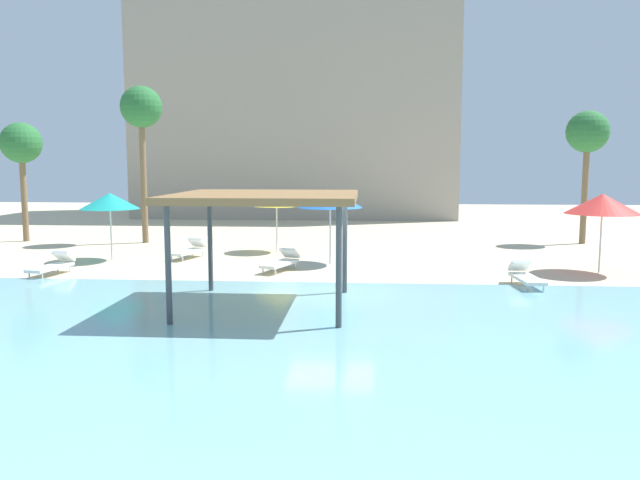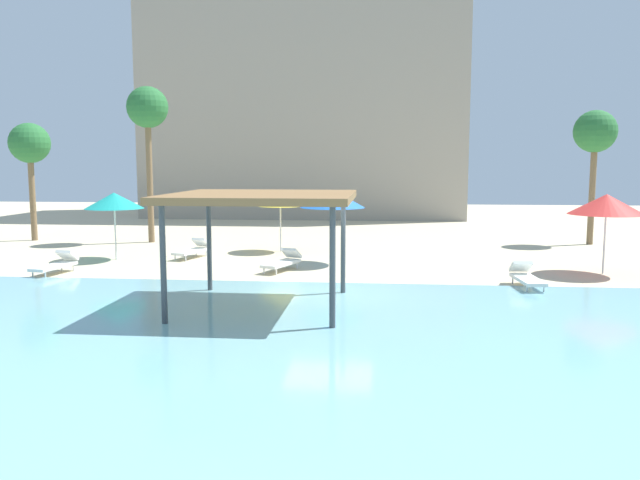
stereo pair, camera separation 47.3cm
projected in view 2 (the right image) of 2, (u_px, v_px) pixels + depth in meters
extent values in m
plane|color=beige|center=(329.00, 294.00, 18.06)|extent=(80.00, 80.00, 0.00)
cube|color=#7AB7C1|center=(308.00, 345.00, 12.87)|extent=(44.00, 13.50, 0.04)
cylinder|color=#42474C|center=(209.00, 244.00, 18.25)|extent=(0.14, 0.14, 2.77)
cylinder|color=#42474C|center=(343.00, 246.00, 17.87)|extent=(0.14, 0.14, 2.77)
cylinder|color=#42474C|center=(163.00, 266.00, 14.42)|extent=(0.14, 0.14, 2.77)
cylinder|color=#42474C|center=(332.00, 268.00, 14.04)|extent=(0.14, 0.14, 2.77)
cube|color=olive|center=(262.00, 197.00, 15.97)|extent=(4.58, 4.58, 0.18)
cylinder|color=silver|center=(604.00, 244.00, 21.14)|extent=(0.06, 0.06, 2.01)
cone|color=red|center=(606.00, 204.00, 20.98)|extent=(2.47, 2.47, 0.68)
cylinder|color=silver|center=(281.00, 229.00, 26.54)|extent=(0.06, 0.06, 1.92)
cone|color=yellow|center=(280.00, 200.00, 26.39)|extent=(1.96, 1.96, 0.54)
cylinder|color=silver|center=(115.00, 234.00, 24.33)|extent=(0.06, 0.06, 1.98)
cone|color=teal|center=(114.00, 201.00, 24.18)|extent=(2.22, 2.22, 0.61)
cylinder|color=silver|center=(332.00, 236.00, 23.30)|extent=(0.06, 0.06, 2.09)
cone|color=blue|center=(333.00, 199.00, 23.13)|extent=(2.37, 2.37, 0.65)
cylinder|color=white|center=(544.00, 290.00, 18.07)|extent=(0.05, 0.05, 0.22)
cylinder|color=white|center=(527.00, 290.00, 18.08)|extent=(0.05, 0.05, 0.22)
cylinder|color=white|center=(528.00, 280.00, 19.50)|extent=(0.05, 0.05, 0.22)
cylinder|color=white|center=(513.00, 280.00, 19.51)|extent=(0.05, 0.05, 0.22)
cube|color=white|center=(528.00, 280.00, 18.77)|extent=(0.74, 1.84, 0.10)
cube|color=white|center=(521.00, 266.00, 19.48)|extent=(0.64, 0.55, 0.40)
cylinder|color=white|center=(276.00, 272.00, 21.06)|extent=(0.05, 0.05, 0.22)
cylinder|color=white|center=(264.00, 271.00, 21.27)|extent=(0.05, 0.05, 0.22)
cylinder|color=white|center=(297.00, 266.00, 22.33)|extent=(0.05, 0.05, 0.22)
cylinder|color=white|center=(285.00, 265.00, 22.55)|extent=(0.05, 0.05, 0.22)
cube|color=white|center=(281.00, 263.00, 21.78)|extent=(1.21, 1.90, 0.10)
cube|color=white|center=(291.00, 253.00, 22.41)|extent=(0.74, 0.69, 0.40)
cylinder|color=white|center=(45.00, 275.00, 20.44)|extent=(0.05, 0.05, 0.22)
cylinder|color=white|center=(33.00, 274.00, 20.56)|extent=(0.05, 0.05, 0.22)
cylinder|color=white|center=(73.00, 268.00, 21.82)|extent=(0.05, 0.05, 0.22)
cylinder|color=white|center=(62.00, 267.00, 21.94)|extent=(0.05, 0.05, 0.22)
cube|color=white|center=(53.00, 266.00, 21.17)|extent=(0.89, 1.87, 0.10)
cube|color=white|center=(67.00, 255.00, 21.85)|extent=(0.68, 0.60, 0.40)
cylinder|color=white|center=(186.00, 258.00, 24.03)|extent=(0.05, 0.05, 0.22)
cylinder|color=white|center=(175.00, 258.00, 24.21)|extent=(0.05, 0.05, 0.22)
cylinder|color=white|center=(206.00, 253.00, 25.35)|extent=(0.05, 0.05, 0.22)
cylinder|color=white|center=(196.00, 253.00, 25.53)|extent=(0.05, 0.05, 0.22)
cube|color=white|center=(191.00, 251.00, 24.76)|extent=(1.09, 1.90, 0.10)
cube|color=white|center=(201.00, 242.00, 25.41)|extent=(0.72, 0.66, 0.40)
cylinder|color=brown|center=(592.00, 192.00, 28.72)|extent=(0.28, 0.28, 4.77)
sphere|color=#286B33|center=(595.00, 131.00, 28.39)|extent=(1.90, 1.90, 1.90)
cylinder|color=brown|center=(32.00, 196.00, 30.29)|extent=(0.28, 0.28, 4.30)
sphere|color=#286B33|center=(30.00, 143.00, 29.98)|extent=(1.90, 1.90, 1.90)
cylinder|color=brown|center=(150.00, 179.00, 29.47)|extent=(0.28, 0.28, 5.91)
sphere|color=#286B33|center=(147.00, 107.00, 29.07)|extent=(1.90, 1.90, 1.90)
cube|color=#9E9384|center=(308.00, 97.00, 45.59)|extent=(21.63, 10.86, 16.88)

